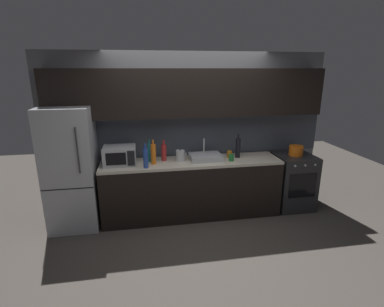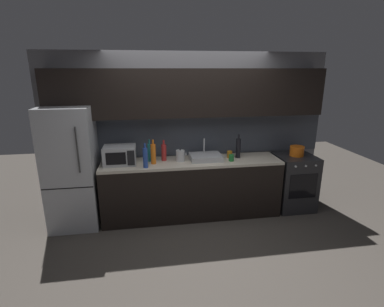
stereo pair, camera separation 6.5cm
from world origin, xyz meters
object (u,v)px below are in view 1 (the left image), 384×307
at_px(refrigerator, 71,169).
at_px(oven_range, 293,181).
at_px(wine_bottle_teal, 149,153).
at_px(microwave, 120,155).
at_px(wine_bottle_blue, 146,158).
at_px(wine_bottle_dark, 238,148).
at_px(mug_green, 231,158).
at_px(wine_bottle_red, 164,152).
at_px(mug_amber, 229,154).
at_px(cooking_pot, 296,151).
at_px(kettle, 180,156).
at_px(wine_bottle_orange, 153,154).

distance_m(refrigerator, oven_range, 3.47).
height_order(refrigerator, wine_bottle_teal, refrigerator).
relative_size(microwave, wine_bottle_blue, 1.30).
xyz_separation_m(wine_bottle_dark, mug_green, (-0.15, -0.16, -0.11)).
distance_m(wine_bottle_red, wine_bottle_teal, 0.22).
bearing_deg(oven_range, mug_amber, 176.73).
bearing_deg(refrigerator, wine_bottle_dark, 1.21).
relative_size(wine_bottle_blue, wine_bottle_teal, 1.05).
bearing_deg(mug_green, mug_amber, 82.63).
bearing_deg(wine_bottle_dark, cooking_pot, -3.11).
relative_size(wine_bottle_dark, wine_bottle_teal, 1.10).
xyz_separation_m(wine_bottle_teal, mug_green, (1.22, -0.18, -0.09)).
bearing_deg(oven_range, kettle, 179.61).
xyz_separation_m(mug_amber, cooking_pot, (1.09, -0.06, 0.02)).
bearing_deg(microwave, refrigerator, -178.45).
relative_size(oven_range, wine_bottle_dark, 2.42).
relative_size(oven_range, wine_bottle_orange, 2.49).
bearing_deg(wine_bottle_blue, cooking_pot, 4.95).
bearing_deg(mug_green, wine_bottle_blue, -175.37).
distance_m(wine_bottle_blue, mug_amber, 1.33).
height_order(wine_bottle_red, mug_green, wine_bottle_red).
relative_size(mug_amber, mug_green, 1.08).
height_order(oven_range, cooking_pot, cooking_pot).
bearing_deg(cooking_pot, mug_green, -174.67).
height_order(wine_bottle_blue, mug_green, wine_bottle_blue).
xyz_separation_m(microwave, wine_bottle_dark, (1.80, 0.03, 0.02)).
bearing_deg(microwave, wine_bottle_blue, -31.65).
distance_m(wine_bottle_teal, mug_green, 1.24).
bearing_deg(kettle, refrigerator, -179.58).
bearing_deg(wine_bottle_teal, wine_bottle_red, 3.37).
bearing_deg(mug_green, wine_bottle_dark, 45.56).
distance_m(microwave, wine_bottle_dark, 1.80).
bearing_deg(refrigerator, wine_bottle_blue, -11.22).
height_order(mug_amber, cooking_pot, cooking_pot).
height_order(refrigerator, wine_bottle_blue, refrigerator).
bearing_deg(wine_bottle_teal, wine_bottle_dark, -0.91).
bearing_deg(mug_green, oven_range, 5.28).
bearing_deg(wine_bottle_orange, wine_bottle_dark, 4.35).
relative_size(oven_range, microwave, 1.96).
relative_size(wine_bottle_orange, mug_green, 3.66).
height_order(microwave, wine_bottle_blue, wine_bottle_blue).
distance_m(refrigerator, microwave, 0.70).
xyz_separation_m(wine_bottle_red, wine_bottle_blue, (-0.28, -0.29, 0.02)).
relative_size(wine_bottle_dark, cooking_pot, 1.65).
bearing_deg(cooking_pot, wine_bottle_dark, 176.89).
distance_m(wine_bottle_orange, mug_green, 1.17).
height_order(oven_range, wine_bottle_orange, wine_bottle_orange).
bearing_deg(wine_bottle_orange, mug_amber, 5.24).
bearing_deg(cooking_pot, kettle, 179.65).
xyz_separation_m(wine_bottle_orange, wine_bottle_blue, (-0.12, -0.16, -0.00)).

